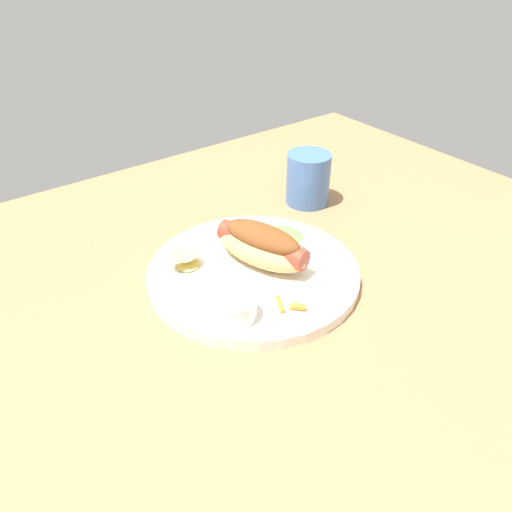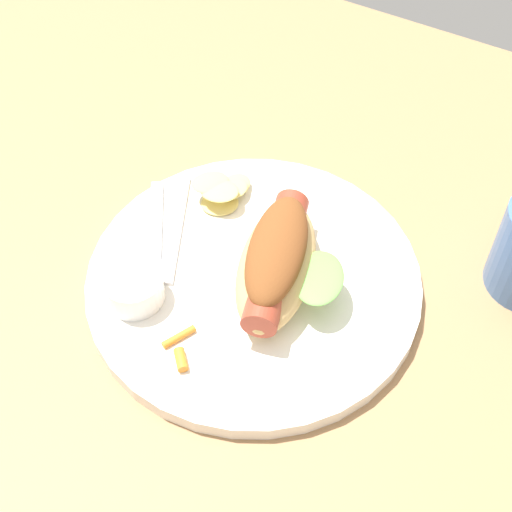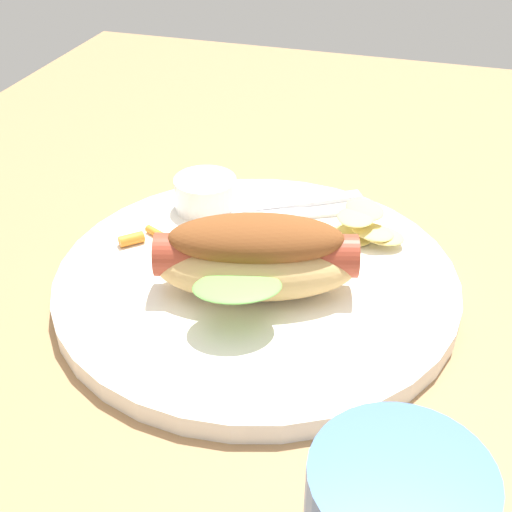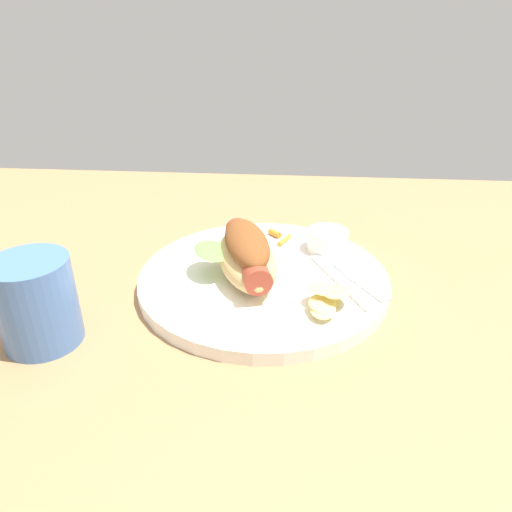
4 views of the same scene
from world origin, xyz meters
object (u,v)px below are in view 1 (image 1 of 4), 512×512
at_px(plate, 253,273).
at_px(drinking_cup, 308,179).
at_px(fork, 196,296).
at_px(sauce_ramekin, 235,308).
at_px(carrot_garnish, 290,306).
at_px(knife, 193,287).
at_px(chips_pile, 184,257).
at_px(hot_dog, 262,245).

height_order(plate, drinking_cup, drinking_cup).
bearing_deg(fork, drinking_cup, 80.93).
height_order(sauce_ramekin, drinking_cup, drinking_cup).
distance_m(sauce_ramekin, carrot_garnish, 0.07).
height_order(knife, carrot_garnish, carrot_garnish).
relative_size(knife, carrot_garnish, 2.97).
relative_size(knife, chips_pile, 1.97).
distance_m(plate, fork, 0.10).
bearing_deg(hot_dog, fork, -99.79).
relative_size(plate, drinking_cup, 3.29).
height_order(sauce_ramekin, carrot_garnish, sauce_ramekin).
bearing_deg(sauce_ramekin, fork, 108.10).
bearing_deg(chips_pile, plate, -43.42).
distance_m(hot_dog, chips_pile, 0.12).
bearing_deg(knife, chips_pile, 135.28).
relative_size(plate, chips_pile, 4.55).
height_order(hot_dog, fork, hot_dog).
xyz_separation_m(plate, fork, (-0.10, -0.01, 0.01)).
bearing_deg(plate, hot_dog, 15.52).
bearing_deg(hot_dog, carrot_garnish, -34.83).
height_order(plate, knife, knife).
distance_m(fork, knife, 0.02).
height_order(hot_dog, knife, hot_dog).
height_order(hot_dog, carrot_garnish, hot_dog).
xyz_separation_m(plate, hot_dog, (0.02, 0.01, 0.04)).
distance_m(sauce_ramekin, drinking_cup, 0.36).
bearing_deg(drinking_cup, hot_dog, -148.07).
bearing_deg(fork, knife, 125.11).
bearing_deg(carrot_garnish, hot_dog, 71.33).
relative_size(fork, drinking_cup, 1.47).
height_order(plate, chips_pile, chips_pile).
bearing_deg(chips_pile, fork, -110.24).
bearing_deg(plate, drinking_cup, 30.55).
xyz_separation_m(plate, knife, (-0.09, 0.01, 0.01)).
distance_m(carrot_garnish, drinking_cup, 0.33).
bearing_deg(fork, hot_dog, 64.17).
height_order(chips_pile, drinking_cup, drinking_cup).
bearing_deg(drinking_cup, chips_pile, -168.48).
height_order(plate, sauce_ramekin, sauce_ramekin).
relative_size(plate, knife, 2.31).
bearing_deg(fork, sauce_ramekin, -14.11).
xyz_separation_m(chips_pile, drinking_cup, (0.29, 0.06, 0.02)).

